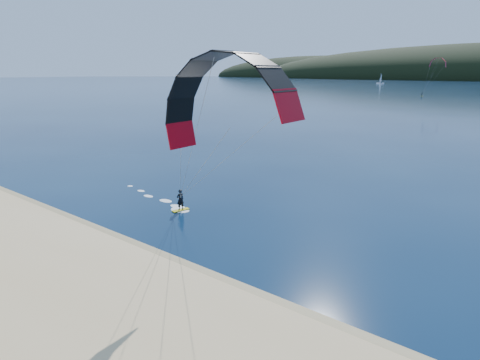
% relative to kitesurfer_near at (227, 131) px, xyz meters
% --- Properties ---
extents(ground, '(1800.00, 1800.00, 0.00)m').
position_rel_kitesurfer_near_xyz_m(ground, '(-3.89, -6.51, -9.04)').
color(ground, '#071934').
rests_on(ground, ground).
extents(wet_sand, '(220.00, 2.50, 0.10)m').
position_rel_kitesurfer_near_xyz_m(wet_sand, '(-3.89, -2.01, -8.99)').
color(wet_sand, '#928055').
rests_on(wet_sand, ground).
extents(kitesurfer_near, '(26.19, 9.34, 14.43)m').
position_rel_kitesurfer_near_xyz_m(kitesurfer_near, '(0.00, 0.00, 0.00)').
color(kitesurfer_near, gold).
rests_on(kitesurfer_near, ground).
extents(kitesurfer_far, '(10.90, 5.62, 17.15)m').
position_rel_kitesurfer_near_xyz_m(kitesurfer_far, '(-28.74, 199.51, 5.84)').
color(kitesurfer_far, gold).
rests_on(kitesurfer_far, ground).
extents(sailboat, '(7.42, 4.89, 10.80)m').
position_rel_kitesurfer_near_xyz_m(sailboat, '(-119.09, 395.18, -8.24)').
color(sailboat, white).
rests_on(sailboat, ground).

